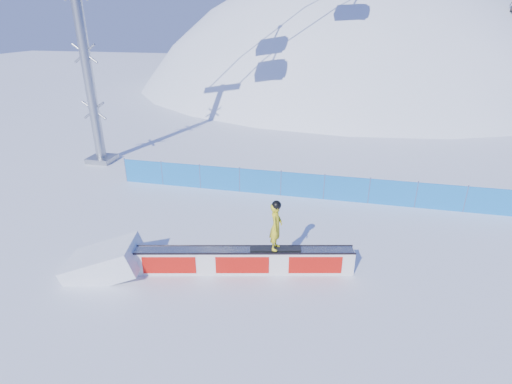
# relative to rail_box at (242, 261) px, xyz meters

# --- Properties ---
(ground) EXTENTS (160.00, 160.00, 0.00)m
(ground) POSITION_rel_rail_box_xyz_m (3.20, 1.90, -0.43)
(ground) COLOR white
(ground) RESTS_ON ground
(snow_hill) EXTENTS (64.00, 64.00, 64.00)m
(snow_hill) POSITION_rel_rail_box_xyz_m (3.20, 43.90, -18.43)
(snow_hill) COLOR white
(snow_hill) RESTS_ON ground
(safety_fence) EXTENTS (22.05, 0.05, 1.30)m
(safety_fence) POSITION_rel_rail_box_xyz_m (3.20, 6.40, 0.17)
(safety_fence) COLOR blue
(safety_fence) RESTS_ON ground
(rail_box) EXTENTS (7.19, 2.11, 0.87)m
(rail_box) POSITION_rel_rail_box_xyz_m (0.00, 0.00, 0.00)
(rail_box) COLOR white
(rail_box) RESTS_ON ground
(snow_ramp) EXTENTS (2.77, 2.07, 1.55)m
(snow_ramp) POSITION_rel_rail_box_xyz_m (-4.42, -1.01, -0.43)
(snow_ramp) COLOR white
(snow_ramp) RESTS_ON ground
(snowboarder) EXTENTS (1.67, 0.66, 1.72)m
(snowboarder) POSITION_rel_rail_box_xyz_m (1.05, 0.24, 1.29)
(snowboarder) COLOR black
(snowboarder) RESTS_ON rail_box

